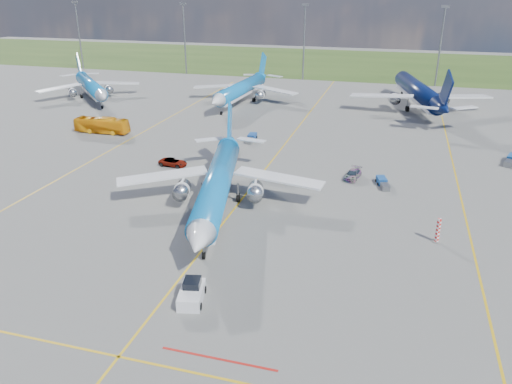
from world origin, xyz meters
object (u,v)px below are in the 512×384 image
(main_airliner, at_px, (218,208))
(apron_bus, at_px, (102,125))
(bg_jet_n, at_px, (416,108))
(service_car_b, at_px, (173,162))
(baggage_tug_e, at_px, (511,160))
(pushback_tug, at_px, (192,293))
(bg_jet_nw, at_px, (92,99))
(baggage_tug_c, at_px, (251,138))
(warning_post, at_px, (438,230))
(service_car_a, at_px, (231,148))
(bg_jet_nnw, at_px, (241,103))
(baggage_tug_w, at_px, (383,183))
(service_car_c, at_px, (353,174))

(main_airliner, xyz_separation_m, apron_bus, (-35.57, 28.53, 1.60))
(apron_bus, bearing_deg, bg_jet_n, -58.20)
(service_car_b, bearing_deg, bg_jet_n, -31.74)
(main_airliner, relative_size, baggage_tug_e, 7.34)
(pushback_tug, bearing_deg, bg_jet_nw, 115.60)
(baggage_tug_c, bearing_deg, warning_post, -49.33)
(bg_jet_nw, bearing_deg, service_car_b, -88.09)
(warning_post, height_order, service_car_a, warning_post)
(bg_jet_nnw, xyz_separation_m, apron_bus, (-19.07, -34.20, 1.60))
(pushback_tug, distance_m, apron_bus, 63.73)
(warning_post, bearing_deg, baggage_tug_w, 113.09)
(pushback_tug, height_order, service_car_c, pushback_tug)
(service_car_a, height_order, service_car_c, service_car_c)
(bg_jet_n, bearing_deg, bg_jet_nnw, -5.42)
(service_car_c, distance_m, baggage_tug_e, 29.19)
(service_car_a, bearing_deg, warning_post, -41.66)
(baggage_tug_c, bearing_deg, bg_jet_n, 46.16)
(service_car_a, relative_size, service_car_b, 0.83)
(bg_jet_nw, bearing_deg, apron_bus, -97.22)
(service_car_c, xyz_separation_m, baggage_tug_c, (-21.15, 15.29, -0.18))
(service_car_b, height_order, baggage_tug_w, service_car_b)
(warning_post, height_order, bg_jet_n, bg_jet_n)
(bg_jet_n, distance_m, pushback_tug, 92.10)
(bg_jet_n, height_order, service_car_a, bg_jet_n)
(service_car_b, distance_m, service_car_c, 29.65)
(bg_jet_n, relative_size, service_car_a, 11.61)
(bg_jet_nw, xyz_separation_m, baggage_tug_e, (97.62, -25.27, 0.56))
(warning_post, bearing_deg, bg_jet_nw, 145.31)
(apron_bus, relative_size, baggage_tug_c, 2.31)
(bg_jet_n, distance_m, main_airliner, 73.70)
(baggage_tug_e, bearing_deg, main_airliner, -123.24)
(pushback_tug, relative_size, baggage_tug_w, 1.29)
(bg_jet_nw, relative_size, service_car_a, 9.41)
(service_car_c, height_order, baggage_tug_e, service_car_c)
(service_car_a, xyz_separation_m, baggage_tug_w, (27.35, -9.42, -0.21))
(warning_post, relative_size, baggage_tug_w, 0.65)
(apron_bus, xyz_separation_m, service_car_b, (22.46, -14.51, -0.93))
(bg_jet_n, xyz_separation_m, baggage_tug_w, (-5.37, -54.10, 0.47))
(apron_bus, bearing_deg, service_car_b, -124.05)
(bg_jet_nw, relative_size, bg_jet_nnw, 0.95)
(bg_jet_n, distance_m, service_car_b, 67.58)
(main_airliner, xyz_separation_m, baggage_tug_c, (-4.72, 31.74, 0.51))
(bg_jet_nw, height_order, service_car_a, bg_jet_nw)
(service_car_c, distance_m, baggage_tug_c, 26.10)
(warning_post, bearing_deg, baggage_tug_e, 67.69)
(service_car_a, bearing_deg, service_car_c, -23.30)
(pushback_tug, relative_size, service_car_b, 1.24)
(service_car_c, xyz_separation_m, baggage_tug_e, (25.23, 14.68, -0.13))
(bg_jet_n, height_order, baggage_tug_e, bg_jet_n)
(bg_jet_nw, bearing_deg, bg_jet_n, -34.86)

